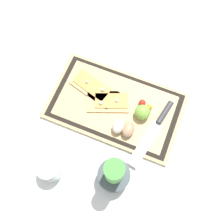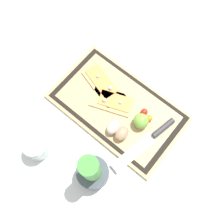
% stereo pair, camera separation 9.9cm
% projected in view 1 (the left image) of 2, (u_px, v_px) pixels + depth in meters
% --- Properties ---
extents(ground_plane, '(6.00, 6.00, 0.00)m').
position_uv_depth(ground_plane, '(116.00, 106.00, 1.04)').
color(ground_plane, silver).
extents(cutting_board, '(0.52, 0.30, 0.02)m').
position_uv_depth(cutting_board, '(116.00, 106.00, 1.03)').
color(cutting_board, tan).
rests_on(cutting_board, ground_plane).
extents(pizza_slice_near, '(0.21, 0.14, 0.02)m').
position_uv_depth(pizza_slice_near, '(94.00, 87.00, 1.04)').
color(pizza_slice_near, tan).
rests_on(pizza_slice_near, cutting_board).
extents(pizza_slice_far, '(0.18, 0.14, 0.02)m').
position_uv_depth(pizza_slice_far, '(109.00, 101.00, 1.02)').
color(pizza_slice_far, tan).
rests_on(pizza_slice_far, cutting_board).
extents(knife, '(0.09, 0.29, 0.02)m').
position_uv_depth(knife, '(159.00, 122.00, 0.99)').
color(knife, silver).
rests_on(knife, cutting_board).
extents(egg_brown, '(0.04, 0.06, 0.04)m').
position_uv_depth(egg_brown, '(128.00, 130.00, 0.97)').
color(egg_brown, tan).
rests_on(egg_brown, cutting_board).
extents(egg_pink, '(0.04, 0.06, 0.04)m').
position_uv_depth(egg_pink, '(118.00, 126.00, 0.97)').
color(egg_pink, beige).
rests_on(egg_pink, cutting_board).
extents(lime, '(0.06, 0.06, 0.06)m').
position_uv_depth(lime, '(142.00, 113.00, 0.98)').
color(lime, '#7FB742').
rests_on(lime, cutting_board).
extents(cherry_tomato_red, '(0.03, 0.03, 0.03)m').
position_uv_depth(cherry_tomato_red, '(142.00, 103.00, 1.01)').
color(cherry_tomato_red, red).
rests_on(cherry_tomato_red, cutting_board).
extents(cherry_tomato_yellow, '(0.02, 0.02, 0.02)m').
position_uv_depth(cherry_tomato_yellow, '(149.00, 107.00, 1.01)').
color(cherry_tomato_yellow, orange).
rests_on(cherry_tomato_yellow, cutting_board).
extents(herb_pot, '(0.11, 0.11, 0.25)m').
position_uv_depth(herb_pot, '(114.00, 174.00, 0.87)').
color(herb_pot, '#3D474C').
rests_on(herb_pot, ground_plane).
extents(sauce_jar, '(0.09, 0.09, 0.09)m').
position_uv_depth(sauce_jar, '(50.00, 169.00, 0.92)').
color(sauce_jar, silver).
rests_on(sauce_jar, ground_plane).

